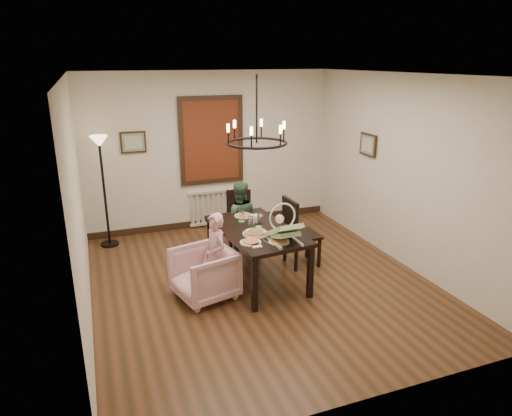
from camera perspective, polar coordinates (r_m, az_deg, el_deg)
room_shell at (r=6.30m, az=-0.56°, el=3.62°), size 4.51×5.00×2.81m
dining_table at (r=6.28m, az=0.07°, el=-3.33°), size 1.08×1.72×0.77m
chair_far at (r=7.53m, az=-2.05°, el=-1.42°), size 0.49×0.49×0.92m
chair_right at (r=6.85m, az=5.83°, el=-2.90°), size 0.48×0.48×1.06m
armchair at (r=6.00m, az=-6.50°, el=-8.16°), size 0.89×0.88×0.67m
elderly_woman at (r=5.99m, az=-5.08°, el=-6.74°), size 0.30×0.38×0.94m
seated_man at (r=7.12m, az=-2.13°, el=-2.24°), size 0.57×0.49×1.00m
baby_bouncer at (r=5.77m, az=3.49°, el=-2.60°), size 0.41×0.54×0.35m
salad_bowl at (r=6.02m, az=-0.03°, el=-3.07°), size 0.28×0.28×0.07m
pizza_platter at (r=6.04m, az=-0.05°, el=-3.15°), size 0.35×0.35×0.04m
drinking_glass at (r=6.31m, az=-0.69°, el=-1.67°), size 0.07×0.07×0.15m
window_blinds at (r=8.22m, az=-5.58°, el=8.40°), size 1.00×0.03×1.40m
radiator at (r=8.53m, az=-5.36°, el=0.12°), size 0.92×0.12×0.62m
picture_back at (r=7.98m, az=-15.09°, el=7.94°), size 0.42×0.03×0.36m
picture_right at (r=7.71m, az=13.82°, el=7.69°), size 0.03×0.42×0.36m
floor_lamp at (r=7.81m, az=-18.41°, el=1.74°), size 0.30×0.30×1.80m
chandelier at (r=5.93m, az=0.08°, el=8.14°), size 0.80×0.80×0.04m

